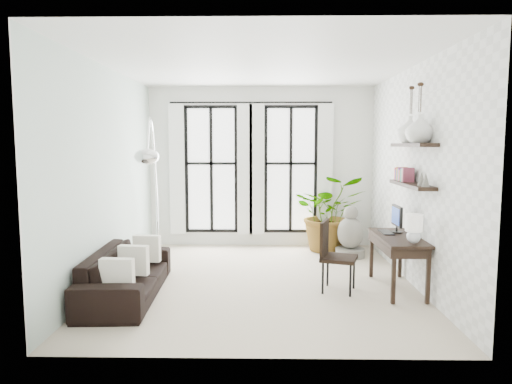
{
  "coord_description": "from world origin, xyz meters",
  "views": [
    {
      "loc": [
        0.06,
        -6.71,
        2.06
      ],
      "look_at": [
        -0.06,
        0.3,
        1.32
      ],
      "focal_mm": 32.0,
      "sensor_mm": 36.0,
      "label": 1
    }
  ],
  "objects_px": {
    "arc_lamp": "(152,153)",
    "desk": "(399,241)",
    "plant": "(329,213)",
    "buddha": "(350,235)",
    "desk_chair": "(333,251)",
    "sofa": "(127,273)"
  },
  "relations": [
    {
      "from": "plant",
      "to": "desk_chair",
      "type": "xyz_separation_m",
      "value": [
        -0.3,
        -2.45,
        -0.17
      ]
    },
    {
      "from": "arc_lamp",
      "to": "desk",
      "type": "bearing_deg",
      "value": -13.25
    },
    {
      "from": "desk",
      "to": "arc_lamp",
      "type": "bearing_deg",
      "value": 166.75
    },
    {
      "from": "plant",
      "to": "sofa",
      "type": "bearing_deg",
      "value": -138.82
    },
    {
      "from": "plant",
      "to": "arc_lamp",
      "type": "bearing_deg",
      "value": -152.25
    },
    {
      "from": "plant",
      "to": "buddha",
      "type": "relative_size",
      "value": 1.55
    },
    {
      "from": "sofa",
      "to": "desk_chair",
      "type": "distance_m",
      "value": 2.85
    },
    {
      "from": "buddha",
      "to": "desk_chair",
      "type": "bearing_deg",
      "value": -107.68
    },
    {
      "from": "sofa",
      "to": "desk_chair",
      "type": "xyz_separation_m",
      "value": [
        2.83,
        0.29,
        0.25
      ]
    },
    {
      "from": "plant",
      "to": "desk",
      "type": "xyz_separation_m",
      "value": [
        0.62,
        -2.45,
        -0.02
      ]
    },
    {
      "from": "desk",
      "to": "buddha",
      "type": "height_order",
      "value": "desk"
    },
    {
      "from": "arc_lamp",
      "to": "buddha",
      "type": "distance_m",
      "value": 3.83
    },
    {
      "from": "desk",
      "to": "buddha",
      "type": "distance_m",
      "value": 2.0
    },
    {
      "from": "desk",
      "to": "arc_lamp",
      "type": "xyz_separation_m",
      "value": [
        -3.64,
        0.86,
        1.2
      ]
    },
    {
      "from": "plant",
      "to": "desk",
      "type": "relative_size",
      "value": 1.13
    },
    {
      "from": "desk",
      "to": "desk_chair",
      "type": "height_order",
      "value": "desk"
    },
    {
      "from": "arc_lamp",
      "to": "buddha",
      "type": "height_order",
      "value": "arc_lamp"
    },
    {
      "from": "desk",
      "to": "buddha",
      "type": "relative_size",
      "value": 1.37
    },
    {
      "from": "desk",
      "to": "buddha",
      "type": "bearing_deg",
      "value": 98.75
    },
    {
      "from": "desk_chair",
      "to": "arc_lamp",
      "type": "xyz_separation_m",
      "value": [
        -2.72,
        0.86,
        1.35
      ]
    },
    {
      "from": "buddha",
      "to": "plant",
      "type": "bearing_deg",
      "value": 122.46
    },
    {
      "from": "sofa",
      "to": "buddha",
      "type": "bearing_deg",
      "value": -59.65
    }
  ]
}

